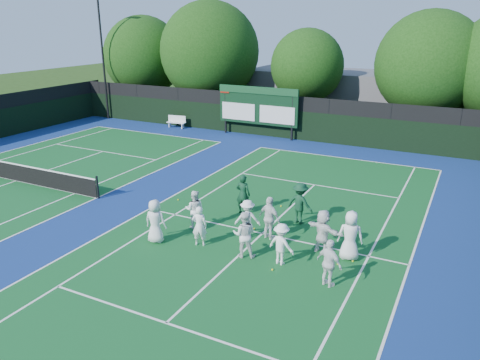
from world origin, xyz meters
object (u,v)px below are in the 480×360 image
at_px(tennis_net, 15,172).
at_px(coach_left, 243,194).
at_px(scoreboard, 258,106).
at_px(bench, 177,121).

height_order(tennis_net, coach_left, coach_left).
xyz_separation_m(scoreboard, tennis_net, (-6.99, -14.59, -1.70)).
height_order(scoreboard, coach_left, scoreboard).
bearing_deg(coach_left, tennis_net, 3.83).
distance_m(tennis_net, bench, 14.37).
bearing_deg(bench, scoreboard, 1.83).
distance_m(scoreboard, tennis_net, 16.26).
bearing_deg(scoreboard, tennis_net, -115.60).
xyz_separation_m(scoreboard, bench, (-6.80, -0.22, -1.69)).
relative_size(bench, coach_left, 0.88).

